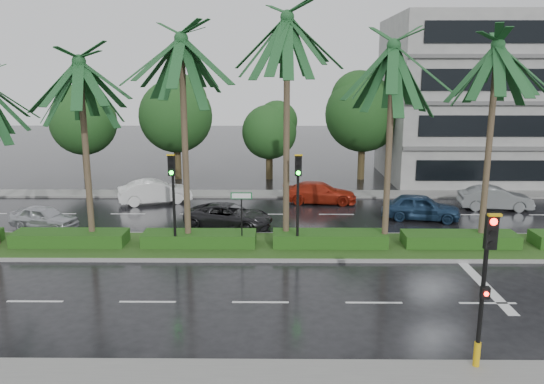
{
  "coord_description": "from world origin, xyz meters",
  "views": [
    {
      "loc": [
        0.56,
        -22.38,
        7.89
      ],
      "look_at": [
        0.35,
        1.5,
        2.54
      ],
      "focal_mm": 35.0,
      "sensor_mm": 36.0,
      "label": 1
    }
  ],
  "objects_px": {
    "car_white": "(155,192)",
    "car_red": "(320,193)",
    "car_blue": "(421,207)",
    "car_silver": "(44,217)",
    "car_grey": "(495,198)",
    "street_sign": "(242,206)",
    "signal_near": "(485,285)",
    "signal_median_left": "(173,188)",
    "car_darkgrey": "(229,216)"
  },
  "relations": [
    {
      "from": "car_darkgrey",
      "to": "car_red",
      "type": "distance_m",
      "value": 7.56
    },
    {
      "from": "street_sign",
      "to": "car_white",
      "type": "bearing_deg",
      "value": 123.23
    },
    {
      "from": "car_blue",
      "to": "car_grey",
      "type": "xyz_separation_m",
      "value": [
        5.0,
        2.29,
        -0.03
      ]
    },
    {
      "from": "signal_near",
      "to": "car_silver",
      "type": "distance_m",
      "value": 22.12
    },
    {
      "from": "car_silver",
      "to": "car_red",
      "type": "height_order",
      "value": "car_red"
    },
    {
      "from": "car_white",
      "to": "car_blue",
      "type": "height_order",
      "value": "car_white"
    },
    {
      "from": "car_red",
      "to": "car_white",
      "type": "bearing_deg",
      "value": 96.34
    },
    {
      "from": "car_darkgrey",
      "to": "car_blue",
      "type": "relative_size",
      "value": 1.09
    },
    {
      "from": "car_blue",
      "to": "car_darkgrey",
      "type": "bearing_deg",
      "value": 111.15
    },
    {
      "from": "signal_near",
      "to": "car_red",
      "type": "bearing_deg",
      "value": 98.17
    },
    {
      "from": "signal_near",
      "to": "car_grey",
      "type": "xyz_separation_m",
      "value": [
        7.5,
        17.62,
        -1.82
      ]
    },
    {
      "from": "signal_near",
      "to": "car_grey",
      "type": "distance_m",
      "value": 19.24
    },
    {
      "from": "signal_median_left",
      "to": "car_white",
      "type": "bearing_deg",
      "value": 107.8
    },
    {
      "from": "car_white",
      "to": "car_grey",
      "type": "relative_size",
      "value": 1.07
    },
    {
      "from": "street_sign",
      "to": "signal_near",
      "type": "bearing_deg",
      "value": -54.66
    },
    {
      "from": "signal_near",
      "to": "car_grey",
      "type": "height_order",
      "value": "signal_near"
    },
    {
      "from": "car_silver",
      "to": "car_red",
      "type": "relative_size",
      "value": 0.79
    },
    {
      "from": "street_sign",
      "to": "car_silver",
      "type": "relative_size",
      "value": 0.73
    },
    {
      "from": "car_white",
      "to": "signal_near",
      "type": "bearing_deg",
      "value": -165.35
    },
    {
      "from": "car_white",
      "to": "street_sign",
      "type": "bearing_deg",
      "value": -166.46
    },
    {
      "from": "signal_near",
      "to": "car_white",
      "type": "relative_size",
      "value": 0.98
    },
    {
      "from": "car_silver",
      "to": "car_white",
      "type": "relative_size",
      "value": 0.81
    },
    {
      "from": "street_sign",
      "to": "car_white",
      "type": "distance_m",
      "value": 11.04
    },
    {
      "from": "car_silver",
      "to": "car_blue",
      "type": "xyz_separation_m",
      "value": [
        20.0,
        1.94,
        0.11
      ]
    },
    {
      "from": "car_blue",
      "to": "car_grey",
      "type": "bearing_deg",
      "value": -53.38
    },
    {
      "from": "signal_near",
      "to": "car_red",
      "type": "relative_size",
      "value": 0.97
    },
    {
      "from": "car_white",
      "to": "car_red",
      "type": "xyz_separation_m",
      "value": [
        10.25,
        0.13,
        -0.08
      ]
    },
    {
      "from": "signal_median_left",
      "to": "car_silver",
      "type": "height_order",
      "value": "signal_median_left"
    },
    {
      "from": "street_sign",
      "to": "car_silver",
      "type": "height_order",
      "value": "street_sign"
    },
    {
      "from": "car_silver",
      "to": "car_blue",
      "type": "relative_size",
      "value": 0.85
    },
    {
      "from": "car_red",
      "to": "car_blue",
      "type": "bearing_deg",
      "value": -120.48
    },
    {
      "from": "car_grey",
      "to": "signal_near",
      "type": "bearing_deg",
      "value": 162.66
    },
    {
      "from": "car_white",
      "to": "car_red",
      "type": "relative_size",
      "value": 0.98
    },
    {
      "from": "car_white",
      "to": "car_grey",
      "type": "distance_m",
      "value": 20.55
    },
    {
      "from": "car_red",
      "to": "car_grey",
      "type": "xyz_separation_m",
      "value": [
        10.25,
        -1.53,
        0.03
      ]
    },
    {
      "from": "car_white",
      "to": "car_blue",
      "type": "xyz_separation_m",
      "value": [
        15.5,
        -3.7,
        -0.01
      ]
    },
    {
      "from": "signal_near",
      "to": "car_red",
      "type": "xyz_separation_m",
      "value": [
        -2.75,
        19.16,
        -1.85
      ]
    },
    {
      "from": "car_darkgrey",
      "to": "car_red",
      "type": "height_order",
      "value": "car_red"
    },
    {
      "from": "signal_median_left",
      "to": "street_sign",
      "type": "xyz_separation_m",
      "value": [
        3.0,
        0.18,
        -0.87
      ]
    },
    {
      "from": "signal_median_left",
      "to": "car_red",
      "type": "relative_size",
      "value": 0.97
    },
    {
      "from": "signal_near",
      "to": "signal_median_left",
      "type": "distance_m",
      "value": 13.93
    },
    {
      "from": "car_grey",
      "to": "street_sign",
      "type": "bearing_deg",
      "value": 123.85
    },
    {
      "from": "car_silver",
      "to": "car_white",
      "type": "distance_m",
      "value": 7.22
    },
    {
      "from": "street_sign",
      "to": "signal_median_left",
      "type": "bearing_deg",
      "value": -176.53
    },
    {
      "from": "car_silver",
      "to": "car_blue",
      "type": "bearing_deg",
      "value": -68.69
    },
    {
      "from": "car_silver",
      "to": "car_darkgrey",
      "type": "height_order",
      "value": "car_darkgrey"
    },
    {
      "from": "signal_near",
      "to": "street_sign",
      "type": "bearing_deg",
      "value": 125.34
    },
    {
      "from": "street_sign",
      "to": "car_grey",
      "type": "height_order",
      "value": "street_sign"
    },
    {
      "from": "car_silver",
      "to": "car_grey",
      "type": "relative_size",
      "value": 0.86
    },
    {
      "from": "car_red",
      "to": "car_grey",
      "type": "height_order",
      "value": "car_grey"
    }
  ]
}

